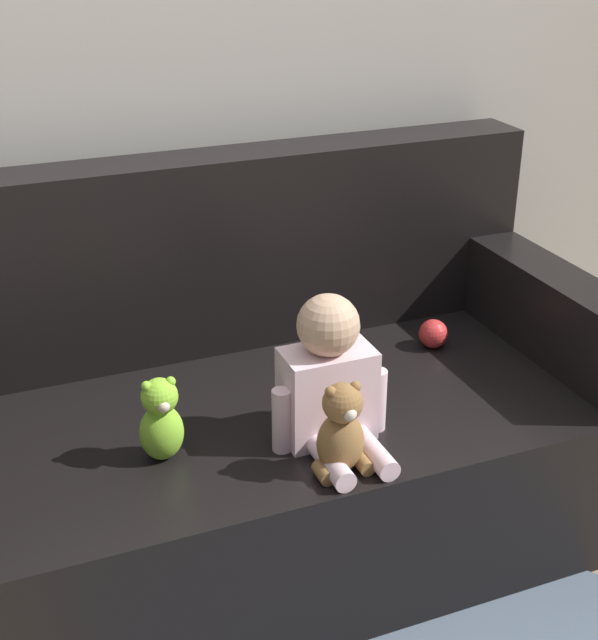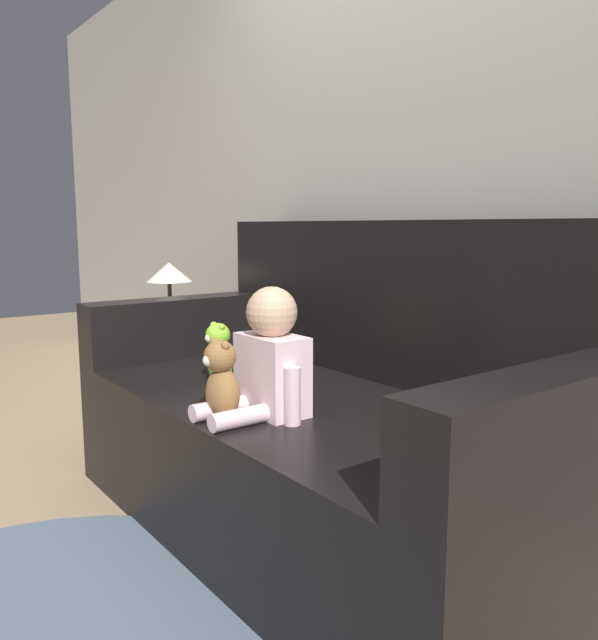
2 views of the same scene
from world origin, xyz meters
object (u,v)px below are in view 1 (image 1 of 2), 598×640
(plush_toy_side, at_px, (161,420))
(teddy_bear_brown, at_px, (341,431))
(couch, at_px, (263,424))
(person_baby, at_px, (330,380))
(toy_ball, at_px, (433,334))

(plush_toy_side, bearing_deg, teddy_bear_brown, -29.08)
(couch, relative_size, plush_toy_side, 8.55)
(couch, distance_m, person_baby, 0.42)
(couch, height_order, toy_ball, couch)
(person_baby, relative_size, plush_toy_side, 1.74)
(teddy_bear_brown, distance_m, toy_ball, 0.71)
(plush_toy_side, xyz_separation_m, toy_ball, (0.89, 0.27, -0.07))
(person_baby, bearing_deg, plush_toy_side, 170.93)
(person_baby, distance_m, teddy_bear_brown, 0.16)
(plush_toy_side, bearing_deg, couch, 34.85)
(couch, xyz_separation_m, teddy_bear_brown, (0.04, -0.44, 0.23))
(person_baby, relative_size, toy_ball, 4.40)
(plush_toy_side, distance_m, toy_ball, 0.93)
(couch, xyz_separation_m, plush_toy_side, (-0.34, -0.23, 0.23))
(person_baby, xyz_separation_m, teddy_bear_brown, (-0.03, -0.14, -0.05))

